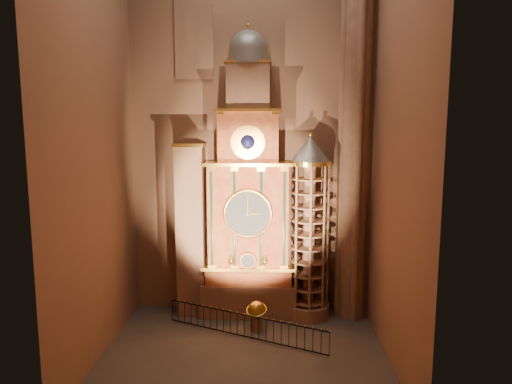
{
  "coord_description": "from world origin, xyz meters",
  "views": [
    {
      "loc": [
        1.31,
        -21.15,
        11.11
      ],
      "look_at": [
        0.49,
        3.0,
        7.67
      ],
      "focal_mm": 32.0,
      "sensor_mm": 36.0,
      "label": 1
    }
  ],
  "objects_px": {
    "iron_railing": "(244,326)",
    "astronomical_clock": "(249,204)",
    "portrait_tower": "(191,229)",
    "celestial_globe": "(256,313)",
    "stair_turret": "(309,229)"
  },
  "relations": [
    {
      "from": "portrait_tower",
      "to": "celestial_globe",
      "type": "relative_size",
      "value": 6.19
    },
    {
      "from": "astronomical_clock",
      "to": "stair_turret",
      "type": "xyz_separation_m",
      "value": [
        3.5,
        -0.26,
        -1.41
      ]
    },
    {
      "from": "portrait_tower",
      "to": "iron_railing",
      "type": "relative_size",
      "value": 1.2
    },
    {
      "from": "astronomical_clock",
      "to": "iron_railing",
      "type": "relative_size",
      "value": 1.96
    },
    {
      "from": "astronomical_clock",
      "to": "iron_railing",
      "type": "height_order",
      "value": "astronomical_clock"
    },
    {
      "from": "astronomical_clock",
      "to": "celestial_globe",
      "type": "relative_size",
      "value": 10.13
    },
    {
      "from": "portrait_tower",
      "to": "iron_railing",
      "type": "xyz_separation_m",
      "value": [
        3.32,
        -3.27,
        -4.46
      ]
    },
    {
      "from": "celestial_globe",
      "to": "iron_railing",
      "type": "bearing_deg",
      "value": -121.06
    },
    {
      "from": "iron_railing",
      "to": "astronomical_clock",
      "type": "bearing_deg",
      "value": 88.54
    },
    {
      "from": "portrait_tower",
      "to": "stair_turret",
      "type": "bearing_deg",
      "value": -2.33
    },
    {
      "from": "stair_turret",
      "to": "astronomical_clock",
      "type": "bearing_deg",
      "value": 175.7
    },
    {
      "from": "stair_turret",
      "to": "iron_railing",
      "type": "bearing_deg",
      "value": -140.13
    },
    {
      "from": "astronomical_clock",
      "to": "celestial_globe",
      "type": "distance_m",
      "value": 6.14
    },
    {
      "from": "celestial_globe",
      "to": "astronomical_clock",
      "type": "bearing_deg",
      "value": 103.22
    },
    {
      "from": "celestial_globe",
      "to": "iron_railing",
      "type": "xyz_separation_m",
      "value": [
        -0.61,
        -1.01,
        -0.3
      ]
    }
  ]
}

